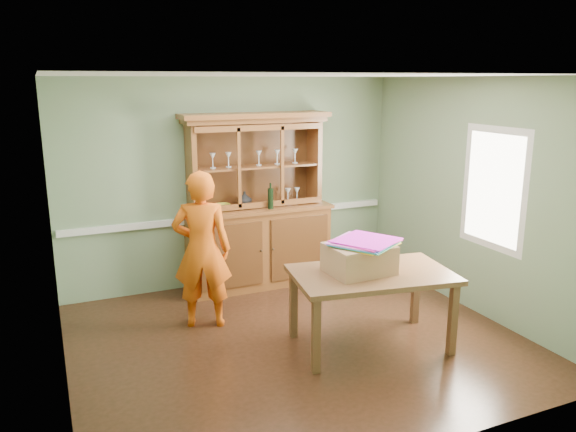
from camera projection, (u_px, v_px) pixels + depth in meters
name	position (u px, v px, depth m)	size (l,w,h in m)	color
floor	(297.00, 340.00, 5.89)	(4.50, 4.50, 0.00)	#422315
ceiling	(298.00, 75.00, 5.25)	(4.50, 4.50, 0.00)	white
wall_back	(233.00, 183.00, 7.35)	(4.50, 4.50, 0.00)	gray
wall_left	(53.00, 241.00, 4.69)	(4.00, 4.00, 0.00)	gray
wall_right	(475.00, 197.00, 6.45)	(4.00, 4.00, 0.00)	gray
wall_front	(421.00, 279.00, 3.79)	(4.50, 4.50, 0.00)	gray
chair_rail	(235.00, 216.00, 7.43)	(4.41, 0.05, 0.08)	silver
framed_map	(52.00, 210.00, 4.92)	(0.03, 0.60, 0.46)	#312213
window_panel	(493.00, 189.00, 6.14)	(0.03, 0.96, 1.36)	silver
china_hutch	(258.00, 226.00, 7.34)	(1.92, 0.63, 2.26)	brown
dining_table	(372.00, 281.00, 5.62)	(1.71, 1.18, 0.79)	brown
cardboard_box	(359.00, 258.00, 5.57)	(0.62, 0.49, 0.29)	#A37554
kite_stack	(364.00, 242.00, 5.52)	(0.73, 0.73, 0.05)	yellow
person	(202.00, 250.00, 6.07)	(0.63, 0.42, 1.74)	#DD560E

